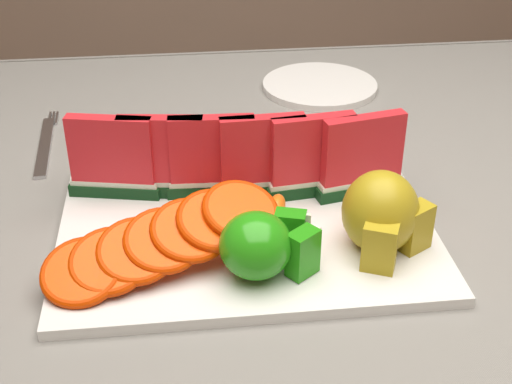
% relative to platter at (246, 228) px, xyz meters
% --- Properties ---
extents(table, '(1.40, 0.90, 0.75)m').
position_rel_platter_xyz_m(table, '(0.04, 0.06, -0.11)').
color(table, '#4B2F1F').
rests_on(table, ground).
extents(tablecloth, '(1.53, 1.03, 0.20)m').
position_rel_platter_xyz_m(tablecloth, '(0.04, 0.06, -0.05)').
color(tablecloth, gray).
rests_on(tablecloth, table).
extents(platter, '(0.40, 0.30, 0.01)m').
position_rel_platter_xyz_m(platter, '(0.00, 0.00, 0.00)').
color(platter, silver).
rests_on(platter, tablecloth).
extents(apple_cluster, '(0.11, 0.09, 0.07)m').
position_rel_platter_xyz_m(apple_cluster, '(0.01, -0.09, 0.04)').
color(apple_cluster, '#1E891D').
rests_on(apple_cluster, platter).
extents(pear_cluster, '(0.10, 0.10, 0.09)m').
position_rel_platter_xyz_m(pear_cluster, '(0.13, -0.06, 0.04)').
color(pear_cluster, '#976E04').
rests_on(pear_cluster, platter).
extents(side_plate, '(0.22, 0.22, 0.01)m').
position_rel_platter_xyz_m(side_plate, '(0.16, 0.39, -0.00)').
color(side_plate, silver).
rests_on(side_plate, tablecloth).
extents(fork, '(0.03, 0.20, 0.00)m').
position_rel_platter_xyz_m(fork, '(-0.25, 0.24, -0.00)').
color(fork, silver).
rests_on(fork, tablecloth).
extents(watermelon_row, '(0.39, 0.07, 0.10)m').
position_rel_platter_xyz_m(watermelon_row, '(-0.00, 0.06, 0.05)').
color(watermelon_row, '#12330F').
rests_on(watermelon_row, platter).
extents(orange_fan_front, '(0.26, 0.15, 0.06)m').
position_rel_platter_xyz_m(orange_fan_front, '(-0.09, -0.06, 0.04)').
color(orange_fan_front, '#DF4010').
rests_on(orange_fan_front, platter).
extents(orange_fan_back, '(0.28, 0.09, 0.04)m').
position_rel_platter_xyz_m(orange_fan_back, '(-0.01, 0.13, 0.03)').
color(orange_fan_back, '#DF4010').
rests_on(orange_fan_back, platter).
extents(tangerine_segments, '(0.13, 0.06, 0.02)m').
position_rel_platter_xyz_m(tangerine_segments, '(-0.02, 0.02, 0.02)').
color(tangerine_segments, orange).
rests_on(tangerine_segments, platter).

